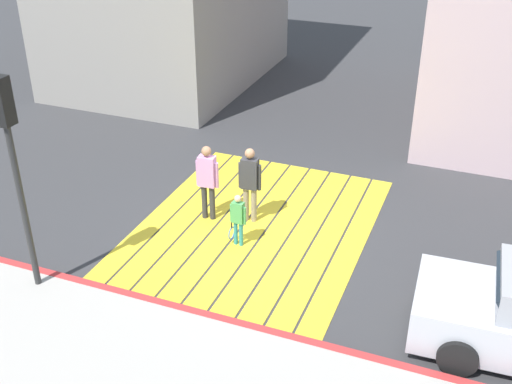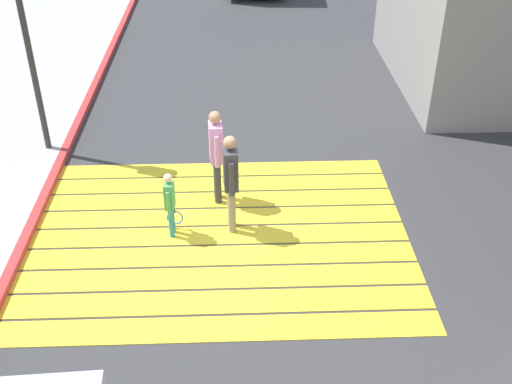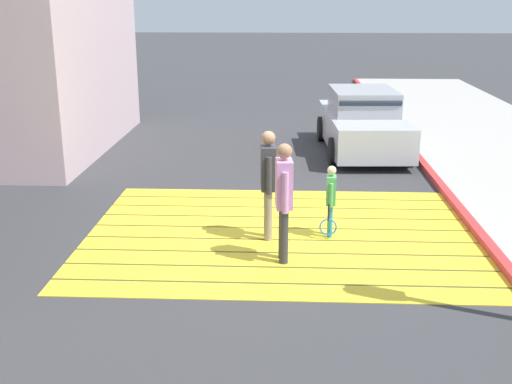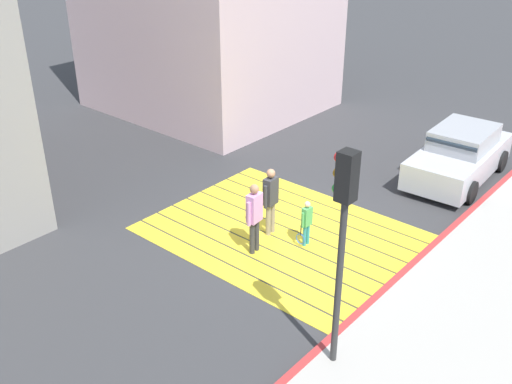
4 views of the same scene
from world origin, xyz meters
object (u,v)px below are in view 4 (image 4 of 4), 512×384
pedestrian_adult_lead (271,197)px  pedestrian_adult_trailing (254,214)px  car_parked_near_curb (460,155)px  pedestrian_child_with_racket (306,221)px  traffic_light_corner (343,220)px

pedestrian_adult_lead → pedestrian_adult_trailing: 0.94m
car_parked_near_curb → pedestrian_adult_trailing: (1.96, 7.09, 0.31)m
car_parked_near_curb → pedestrian_child_with_racket: bearing=78.8°
car_parked_near_curb → pedestrian_child_with_racket: (1.20, 6.05, -0.06)m
car_parked_near_curb → traffic_light_corner: size_ratio=1.03×
traffic_light_corner → pedestrian_adult_lead: traffic_light_corner is taller
pedestrian_adult_lead → pedestrian_child_with_racket: (-1.01, -0.13, -0.37)m
traffic_light_corner → pedestrian_adult_trailing: size_ratio=2.36×
pedestrian_adult_trailing → pedestrian_child_with_racket: pedestrian_adult_trailing is taller
car_parked_near_curb → pedestrian_child_with_racket: car_parked_near_curb is taller
pedestrian_adult_lead → traffic_light_corner: bearing=143.1°
pedestrian_adult_lead → pedestrian_adult_trailing: pedestrian_adult_trailing is taller
car_parked_near_curb → pedestrian_adult_lead: (2.21, 6.19, 0.31)m
traffic_light_corner → pedestrian_child_with_racket: (2.78, -2.98, -2.37)m
pedestrian_adult_trailing → car_parked_near_curb: bearing=-105.4°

